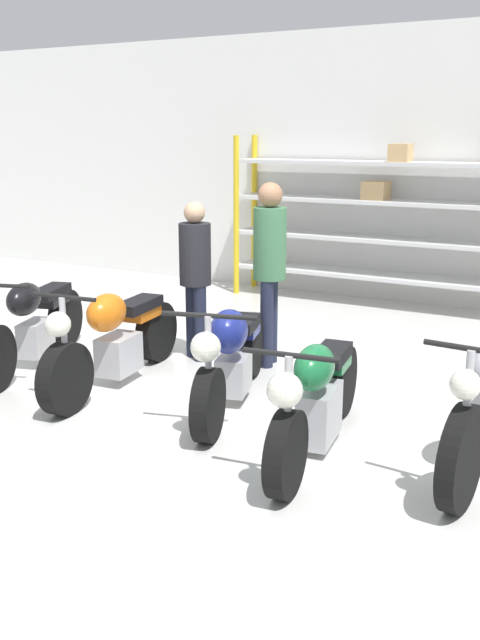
{
  "coord_description": "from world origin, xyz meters",
  "views": [
    {
      "loc": [
        2.81,
        -4.79,
        2.26
      ],
      "look_at": [
        0.0,
        0.4,
        0.7
      ],
      "focal_mm": 40.0,
      "sensor_mm": 36.0,
      "label": 1
    }
  ],
  "objects_px": {
    "motorcycle_orange": "(115,339)",
    "motorcycle_green": "(317,398)",
    "motorcycle_blue": "(231,356)",
    "person_browsing": "(270,259)",
    "person_near_rack": "(195,269)",
    "motorcycle_black": "(31,323)",
    "shelving_rack": "(388,217)"
  },
  "relations": [
    {
      "from": "shelving_rack",
      "to": "person_near_rack",
      "type": "xyz_separation_m",
      "value": [
        -0.99,
        -3.17,
        -0.25
      ]
    },
    {
      "from": "motorcycle_green",
      "to": "person_near_rack",
      "type": "xyz_separation_m",
      "value": [
        -1.93,
        1.47,
        0.52
      ]
    },
    {
      "from": "motorcycle_black",
      "to": "motorcycle_orange",
      "type": "xyz_separation_m",
      "value": [
        1.03,
        -0.01,
        -0.02
      ]
    },
    {
      "from": "motorcycle_orange",
      "to": "person_browsing",
      "type": "bearing_deg",
      "value": 134.7
    },
    {
      "from": "motorcycle_blue",
      "to": "motorcycle_green",
      "type": "relative_size",
      "value": 1.0
    },
    {
      "from": "motorcycle_blue",
      "to": "person_near_rack",
      "type": "relative_size",
      "value": 1.29
    },
    {
      "from": "shelving_rack",
      "to": "motorcycle_blue",
      "type": "distance_m",
      "value": 4.22
    },
    {
      "from": "shelving_rack",
      "to": "motorcycle_black",
      "type": "xyz_separation_m",
      "value": [
        -2.26,
        -4.18,
        -0.74
      ]
    },
    {
      "from": "motorcycle_blue",
      "to": "person_browsing",
      "type": "height_order",
      "value": "person_browsing"
    },
    {
      "from": "motorcycle_blue",
      "to": "motorcycle_green",
      "type": "distance_m",
      "value": 1.1
    },
    {
      "from": "motorcycle_black",
      "to": "person_near_rack",
      "type": "bearing_deg",
      "value": 111.67
    },
    {
      "from": "motorcycle_black",
      "to": "motorcycle_green",
      "type": "bearing_deg",
      "value": 64.99
    },
    {
      "from": "motorcycle_black",
      "to": "motorcycle_green",
      "type": "distance_m",
      "value": 3.24
    },
    {
      "from": "shelving_rack",
      "to": "motorcycle_orange",
      "type": "distance_m",
      "value": 4.43
    },
    {
      "from": "motorcycle_blue",
      "to": "person_browsing",
      "type": "relative_size",
      "value": 1.14
    },
    {
      "from": "motorcycle_orange",
      "to": "motorcycle_blue",
      "type": "relative_size",
      "value": 1.05
    },
    {
      "from": "person_browsing",
      "to": "motorcycle_blue",
      "type": "bearing_deg",
      "value": 88.5
    },
    {
      "from": "motorcycle_orange",
      "to": "motorcycle_blue",
      "type": "height_order",
      "value": "motorcycle_orange"
    },
    {
      "from": "motorcycle_green",
      "to": "person_browsing",
      "type": "bearing_deg",
      "value": -151.01
    },
    {
      "from": "shelving_rack",
      "to": "motorcycle_green",
      "type": "bearing_deg",
      "value": -78.55
    },
    {
      "from": "motorcycle_green",
      "to": "person_browsing",
      "type": "height_order",
      "value": "person_browsing"
    },
    {
      "from": "motorcycle_blue",
      "to": "motorcycle_green",
      "type": "height_order",
      "value": "motorcycle_blue"
    },
    {
      "from": "motorcycle_green",
      "to": "person_browsing",
      "type": "xyz_separation_m",
      "value": [
        -1.2,
        1.65,
        0.66
      ]
    },
    {
      "from": "motorcycle_orange",
      "to": "motorcycle_green",
      "type": "distance_m",
      "value": 2.22
    },
    {
      "from": "motorcycle_black",
      "to": "motorcycle_green",
      "type": "relative_size",
      "value": 0.99
    },
    {
      "from": "motorcycle_black",
      "to": "motorcycle_orange",
      "type": "distance_m",
      "value": 1.03
    },
    {
      "from": "motorcycle_orange",
      "to": "motorcycle_blue",
      "type": "distance_m",
      "value": 1.19
    },
    {
      "from": "motorcycle_black",
      "to": "person_near_rack",
      "type": "distance_m",
      "value": 1.7
    },
    {
      "from": "shelving_rack",
      "to": "person_near_rack",
      "type": "bearing_deg",
      "value": -107.39
    },
    {
      "from": "motorcycle_green",
      "to": "person_near_rack",
      "type": "bearing_deg",
      "value": -134.2
    },
    {
      "from": "motorcycle_orange",
      "to": "person_near_rack",
      "type": "height_order",
      "value": "person_near_rack"
    },
    {
      "from": "motorcycle_black",
      "to": "person_near_rack",
      "type": "xyz_separation_m",
      "value": [
        1.27,
        1.01,
        0.48
      ]
    }
  ]
}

